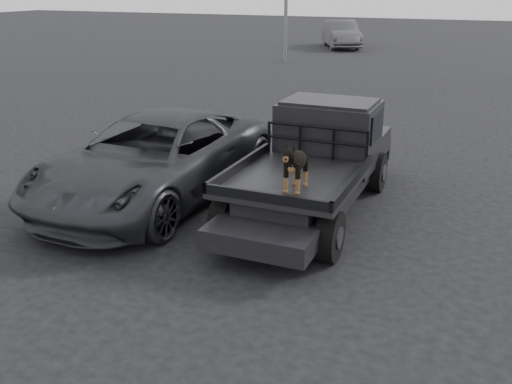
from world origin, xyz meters
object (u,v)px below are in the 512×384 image
at_px(flatbed_ute, 311,186).
at_px(distant_car_a, 341,34).
at_px(parked_suv, 155,158).
at_px(dog, 296,165).

xyz_separation_m(flatbed_ute, distant_car_a, (-6.53, 26.13, 0.34)).
relative_size(parked_suv, distant_car_a, 1.14).
distance_m(flatbed_ute, parked_suv, 2.90).
bearing_deg(dog, parked_suv, 162.98).
bearing_deg(parked_suv, dog, -15.44).
xyz_separation_m(dog, distant_car_a, (-6.73, 27.56, -0.49)).
height_order(flatbed_ute, distant_car_a, distant_car_a).
xyz_separation_m(flatbed_ute, parked_suv, (-2.84, -0.50, 0.31)).
bearing_deg(dog, flatbed_ute, 97.95).
height_order(dog, parked_suv, dog).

